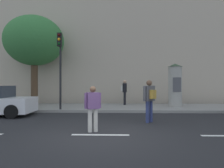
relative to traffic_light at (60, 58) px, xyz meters
The scene contains 10 objects.
ground_plane 6.65m from the traffic_light, 62.48° to the right, with size 80.00×80.00×0.00m, color #232326.
sidewalk_curb 4.40m from the traffic_light, 32.78° to the left, with size 36.00×4.00×0.15m, color gray.
lane_markings 6.64m from the traffic_light, 62.48° to the right, with size 25.80×0.16×0.01m.
building_backdrop 7.68m from the traffic_light, 68.00° to the left, with size 36.00×5.00×10.90m, color #B7A893.
traffic_light is the anchor object (origin of this frame).
poster_column 7.28m from the traffic_light, 14.29° to the left, with size 0.92×0.92×2.73m.
street_tree 4.04m from the traffic_light, 133.05° to the left, with size 4.05×4.05×6.17m.
pedestrian_with_backpack 5.84m from the traffic_light, 33.55° to the right, with size 0.54×0.54×1.75m.
pedestrian_with_bag 5.83m from the traffic_light, 63.13° to the right, with size 0.53×0.38×1.52m.
pedestrian_tallest 5.02m from the traffic_light, 37.23° to the left, with size 0.43×0.62×1.71m.
Camera 1 is at (0.56, -6.57, 1.59)m, focal length 33.95 mm.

